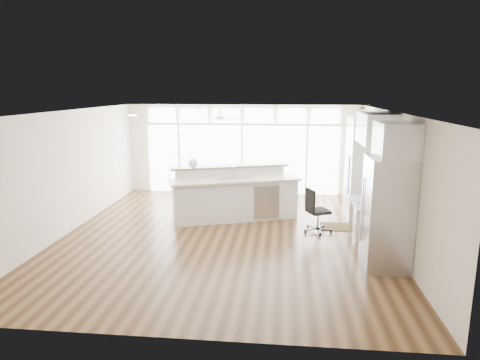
# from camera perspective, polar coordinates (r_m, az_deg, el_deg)

# --- Properties ---
(floor) EXTENTS (7.00, 8.00, 0.02)m
(floor) POSITION_cam_1_polar(r_m,az_deg,el_deg) (9.49, -2.08, -7.45)
(floor) COLOR #3E2613
(floor) RESTS_ON ground
(ceiling) EXTENTS (7.00, 8.00, 0.02)m
(ceiling) POSITION_cam_1_polar(r_m,az_deg,el_deg) (8.96, -2.22, 9.12)
(ceiling) COLOR white
(ceiling) RESTS_ON wall_back
(wall_back) EXTENTS (7.00, 0.04, 2.70)m
(wall_back) POSITION_cam_1_polar(r_m,az_deg,el_deg) (13.05, 0.31, 4.09)
(wall_back) COLOR silver
(wall_back) RESTS_ON floor
(wall_front) EXTENTS (7.00, 0.04, 2.70)m
(wall_front) POSITION_cam_1_polar(r_m,az_deg,el_deg) (5.33, -8.22, -7.86)
(wall_front) COLOR silver
(wall_front) RESTS_ON floor
(wall_left) EXTENTS (0.04, 8.00, 2.70)m
(wall_left) POSITION_cam_1_polar(r_m,az_deg,el_deg) (10.22, -21.98, 0.99)
(wall_left) COLOR silver
(wall_left) RESTS_ON floor
(wall_right) EXTENTS (0.04, 8.00, 2.70)m
(wall_right) POSITION_cam_1_polar(r_m,az_deg,el_deg) (9.31, 19.70, 0.15)
(wall_right) COLOR silver
(wall_right) RESTS_ON floor
(glass_wall) EXTENTS (5.80, 0.06, 2.08)m
(glass_wall) POSITION_cam_1_polar(r_m,az_deg,el_deg) (13.03, 0.28, 2.74)
(glass_wall) COLOR white
(glass_wall) RESTS_ON wall_back
(transom_row) EXTENTS (5.90, 0.06, 0.40)m
(transom_row) POSITION_cam_1_polar(r_m,az_deg,el_deg) (12.88, 0.29, 8.59)
(transom_row) COLOR white
(transom_row) RESTS_ON wall_back
(desk_window) EXTENTS (0.04, 0.85, 0.85)m
(desk_window) POSITION_cam_1_polar(r_m,az_deg,el_deg) (9.55, 19.14, 1.70)
(desk_window) COLOR white
(desk_window) RESTS_ON wall_right
(ceiling_fan) EXTENTS (1.16, 1.16, 0.32)m
(ceiling_fan) POSITION_cam_1_polar(r_m,az_deg,el_deg) (11.81, -2.70, 8.75)
(ceiling_fan) COLOR silver
(ceiling_fan) RESTS_ON ceiling
(recessed_lights) EXTENTS (3.40, 3.00, 0.02)m
(recessed_lights) POSITION_cam_1_polar(r_m,az_deg,el_deg) (9.16, -2.04, 9.06)
(recessed_lights) COLOR white
(recessed_lights) RESTS_ON ceiling
(oven_cabinet) EXTENTS (0.64, 1.20, 2.50)m
(oven_cabinet) POSITION_cam_1_polar(r_m,az_deg,el_deg) (10.99, 15.82, 1.60)
(oven_cabinet) COLOR white
(oven_cabinet) RESTS_ON floor
(desk_nook) EXTENTS (0.72, 1.30, 0.76)m
(desk_nook) POSITION_cam_1_polar(r_m,az_deg,el_deg) (9.75, 16.77, -5.02)
(desk_nook) COLOR white
(desk_nook) RESTS_ON floor
(upper_cabinets) EXTENTS (0.64, 1.30, 0.64)m
(upper_cabinets) POSITION_cam_1_polar(r_m,az_deg,el_deg) (9.39, 17.74, 6.56)
(upper_cabinets) COLOR white
(upper_cabinets) RESTS_ON wall_right
(refrigerator) EXTENTS (0.76, 0.90, 2.00)m
(refrigerator) POSITION_cam_1_polar(r_m,az_deg,el_deg) (8.03, 19.04, -4.21)
(refrigerator) COLOR #B6B6BB
(refrigerator) RESTS_ON floor
(fridge_cabinet) EXTENTS (0.64, 0.90, 0.60)m
(fridge_cabinet) POSITION_cam_1_polar(r_m,az_deg,el_deg) (7.79, 20.13, 5.02)
(fridge_cabinet) COLOR white
(fridge_cabinet) RESTS_ON wall_right
(framed_photos) EXTENTS (0.06, 0.22, 0.80)m
(framed_photos) POSITION_cam_1_polar(r_m,az_deg,el_deg) (10.17, 18.30, 1.50)
(framed_photos) COLOR black
(framed_photos) RESTS_ON wall_right
(kitchen_island) EXTENTS (3.37, 2.16, 1.25)m
(kitchen_island) POSITION_cam_1_polar(r_m,az_deg,el_deg) (10.51, -0.75, -1.89)
(kitchen_island) COLOR white
(kitchen_island) RESTS_ON floor
(rug) EXTENTS (0.95, 0.70, 0.01)m
(rug) POSITION_cam_1_polar(r_m,az_deg,el_deg) (10.29, 13.25, -6.11)
(rug) COLOR #31200F
(rug) RESTS_ON floor
(office_chair) EXTENTS (0.67, 0.65, 0.99)m
(office_chair) POSITION_cam_1_polar(r_m,az_deg,el_deg) (9.71, 10.39, -4.05)
(office_chair) COLOR black
(office_chair) RESTS_ON floor
(fishbowl) EXTENTS (0.29, 0.29, 0.24)m
(fishbowl) POSITION_cam_1_polar(r_m,az_deg,el_deg) (10.58, -6.27, 2.26)
(fishbowl) COLOR white
(fishbowl) RESTS_ON kitchen_island
(monitor) EXTENTS (0.16, 0.54, 0.44)m
(monitor) POSITION_cam_1_polar(r_m,az_deg,el_deg) (9.58, 16.52, -1.57)
(monitor) COLOR black
(monitor) RESTS_ON desk_nook
(keyboard) EXTENTS (0.15, 0.35, 0.02)m
(keyboard) POSITION_cam_1_polar(r_m,az_deg,el_deg) (9.60, 15.44, -2.79)
(keyboard) COLOR silver
(keyboard) RESTS_ON desk_nook
(potted_plant) EXTENTS (0.30, 0.32, 0.24)m
(potted_plant) POSITION_cam_1_polar(r_m,az_deg,el_deg) (10.84, 16.24, 8.74)
(potted_plant) COLOR #2C5C27
(potted_plant) RESTS_ON oven_cabinet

